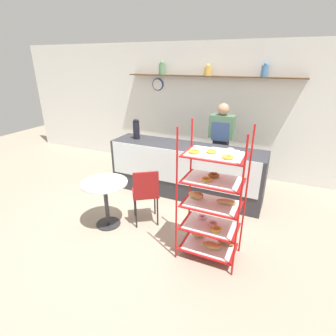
% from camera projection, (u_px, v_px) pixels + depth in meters
% --- Properties ---
extents(ground_plane, '(14.00, 14.00, 0.00)m').
position_uv_depth(ground_plane, '(157.00, 226.00, 3.98)').
color(ground_plane, gray).
extents(back_wall, '(10.00, 0.30, 2.70)m').
position_uv_depth(back_wall, '(209.00, 109.00, 5.57)').
color(back_wall, white).
rests_on(back_wall, ground_plane).
extents(display_counter, '(2.77, 0.64, 0.95)m').
position_uv_depth(display_counter, '(185.00, 170.00, 4.77)').
color(display_counter, '#333338').
rests_on(display_counter, ground_plane).
extents(pastry_rack, '(0.73, 0.48, 1.70)m').
position_uv_depth(pastry_rack, '(211.00, 206.00, 3.14)').
color(pastry_rack, '#B71414').
rests_on(pastry_rack, ground_plane).
extents(person_worker, '(0.45, 0.23, 1.64)m').
position_uv_depth(person_worker, '(221.00, 144.00, 4.88)').
color(person_worker, '#282833').
rests_on(person_worker, ground_plane).
extents(cafe_table, '(0.67, 0.67, 0.72)m').
position_uv_depth(cafe_table, '(105.00, 193.00, 3.82)').
color(cafe_table, '#262628').
rests_on(cafe_table, ground_plane).
extents(cafe_chair, '(0.53, 0.53, 0.90)m').
position_uv_depth(cafe_chair, '(146.00, 191.00, 3.83)').
color(cafe_chair, black).
rests_on(cafe_chair, ground_plane).
extents(coffee_carafe, '(0.12, 0.12, 0.38)m').
position_uv_depth(coffee_carafe, '(136.00, 129.00, 4.93)').
color(coffee_carafe, black).
rests_on(coffee_carafe, display_counter).
extents(donut_tray_counter, '(0.47, 0.27, 0.05)m').
position_uv_depth(donut_tray_counter, '(225.00, 150.00, 4.30)').
color(donut_tray_counter, silver).
rests_on(donut_tray_counter, display_counter).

